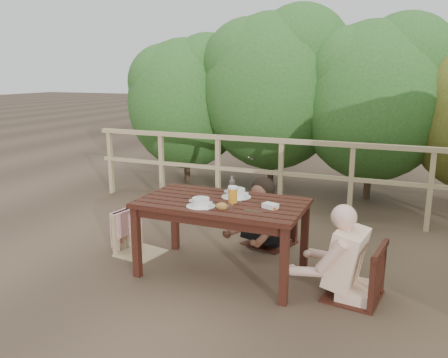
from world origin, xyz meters
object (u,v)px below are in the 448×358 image
at_px(bottle, 232,188).
at_px(tumbler, 230,208).
at_px(diner_right, 361,224).
at_px(soup_near, 201,203).
at_px(chair_right, 356,246).
at_px(soup_far, 236,193).
at_px(beer_glass, 233,195).
at_px(woman, 271,192).
at_px(table, 222,238).
at_px(butter_tub, 270,207).
at_px(chair_far, 270,203).
at_px(chair_left, 139,215).
at_px(bread_roll, 222,206).

distance_m(bottle, tumbler, 0.38).
distance_m(diner_right, soup_near, 1.35).
bearing_deg(chair_right, soup_far, -92.06).
bearing_deg(beer_glass, tumbler, -75.05).
height_order(chair_right, woman, woman).
xyz_separation_m(table, woman, (0.20, 0.91, 0.24)).
xyz_separation_m(soup_near, butter_tub, (0.58, 0.17, -0.02)).
distance_m(chair_far, tumbler, 1.15).
distance_m(chair_left, woman, 1.42).
xyz_separation_m(diner_right, soup_far, (-1.16, 0.20, 0.09)).
distance_m(table, diner_right, 1.27).
distance_m(soup_near, beer_glass, 0.30).
bearing_deg(tumbler, table, 125.76).
xyz_separation_m(chair_far, bottle, (-0.14, -0.77, 0.34)).
bearing_deg(woman, diner_right, 156.47).
bearing_deg(chair_left, chair_right, -83.39).
distance_m(woman, tumbler, 1.15).
relative_size(beer_glass, butter_tub, 1.27).
bearing_deg(bread_roll, soup_far, 93.44).
height_order(soup_near, bottle, bottle).
distance_m(soup_far, bread_roll, 0.40).
relative_size(woman, tumbler, 17.62).
xyz_separation_m(woman, soup_far, (-0.13, -0.73, 0.15)).
distance_m(chair_left, soup_far, 1.08).
bearing_deg(soup_far, chair_left, -175.52).
xyz_separation_m(beer_glass, tumbler, (0.06, -0.22, -0.05)).
relative_size(table, bottle, 6.67).
distance_m(chair_far, butter_tub, 1.01).
height_order(chair_left, woman, woman).
xyz_separation_m(chair_left, bread_roll, (1.06, -0.32, 0.30)).
bearing_deg(woman, bottle, 97.94).
bearing_deg(chair_right, chair_left, -85.21).
xyz_separation_m(chair_left, butter_tub, (1.44, -0.15, 0.29)).
height_order(chair_far, bread_roll, chair_far).
relative_size(diner_right, butter_tub, 10.18).
distance_m(soup_far, tumbler, 0.43).
relative_size(chair_left, tumbler, 12.73).
xyz_separation_m(diner_right, butter_tub, (-0.75, -0.03, 0.07)).
bearing_deg(soup_far, table, -111.72).
relative_size(chair_left, butter_tub, 6.65).
bearing_deg(chair_far, soup_far, -81.71).
bearing_deg(chair_right, table, -83.02).
bearing_deg(tumbler, butter_tub, 31.63).
distance_m(chair_far, bread_roll, 1.14).
bearing_deg(bottle, diner_right, -6.56).
distance_m(chair_left, bread_roll, 1.15).
distance_m(chair_far, soup_far, 0.77).
bearing_deg(soup_far, beer_glass, -78.27).
bearing_deg(soup_far, bread_roll, -86.56).
bearing_deg(woman, bread_roll, 103.22).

